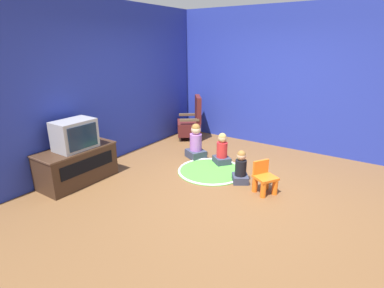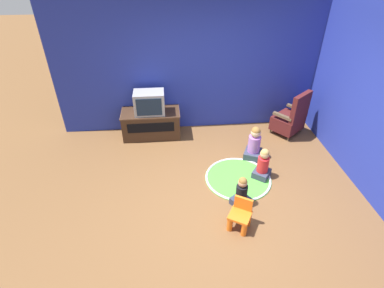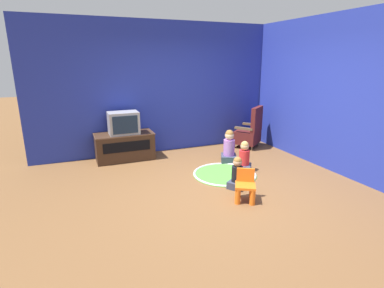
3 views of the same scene
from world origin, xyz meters
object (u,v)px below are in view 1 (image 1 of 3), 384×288
tv_cabinet (77,164)px  black_armchair (191,123)px  child_watching_right (222,151)px  child_watching_left (241,169)px  yellow_kid_chair (264,180)px  child_watching_center (196,143)px  television (75,135)px

tv_cabinet → black_armchair: (2.89, -0.20, 0.08)m
black_armchair → child_watching_right: 1.65m
black_armchair → child_watching_left: 2.44m
child_watching_right → yellow_kid_chair: bearing=-173.1°
tv_cabinet → child_watching_left: (1.41, -2.14, -0.06)m
child_watching_center → child_watching_right: (0.01, -0.56, -0.04)m
black_armchair → yellow_kid_chair: 2.87m
yellow_kid_chair → child_watching_left: 0.45m
child_watching_center → tv_cabinet: bearing=89.1°
television → child_watching_left: size_ratio=1.12×
television → child_watching_left: (1.41, -2.10, -0.55)m
black_armchair → yellow_kid_chair: size_ratio=2.07×
tv_cabinet → black_armchair: black_armchair is taller
child_watching_right → child_watching_left: bearing=178.0°
child_watching_left → tv_cabinet: bearing=89.5°
television → child_watching_right: television is taller
black_armchair → child_watching_right: size_ratio=1.67×
tv_cabinet → yellow_kid_chair: (1.29, -2.58, -0.09)m
yellow_kid_chair → child_watching_right: 1.22m
tv_cabinet → child_watching_left: bearing=-56.6°
child_watching_center → child_watching_right: bearing=-153.2°
tv_cabinet → child_watching_right: (1.92, -1.53, -0.04)m
tv_cabinet → child_watching_left: size_ratio=2.23×
yellow_kid_chair → child_watching_left: child_watching_left is taller
tv_cabinet → black_armchair: 2.90m
child_watching_left → yellow_kid_chair: bearing=-139.0°
child_watching_center → child_watching_right: 0.56m
television → child_watching_right: size_ratio=1.02×
child_watching_left → television: bearing=90.1°
television → child_watching_center: 2.18m
child_watching_center → child_watching_right: size_ratio=1.15×
television → black_armchair: bearing=-3.2°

